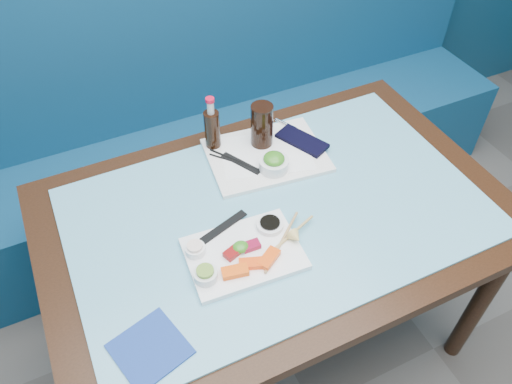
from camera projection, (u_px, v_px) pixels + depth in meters
name	position (u px, v px, depth m)	size (l,w,h in m)	color
booth_bench	(192.00, 142.00, 2.30)	(3.00, 0.56, 1.17)	navy
dining_table	(277.00, 229.00, 1.56)	(1.40, 0.90, 0.75)	black
glass_top	(278.00, 211.00, 1.50)	(1.22, 0.76, 0.01)	#62ABC5
sashimi_plate	(244.00, 254.00, 1.37)	(0.31, 0.22, 0.02)	white
salmon_left	(235.00, 272.00, 1.31)	(0.07, 0.03, 0.02)	#FF530A
salmon_mid	(251.00, 264.00, 1.33)	(0.07, 0.03, 0.02)	#FF450A
salmon_right	(269.00, 258.00, 1.34)	(0.07, 0.03, 0.02)	#FF4D0A
tuna_left	(233.00, 252.00, 1.36)	(0.05, 0.03, 0.02)	maroon
tuna_right	(251.00, 246.00, 1.37)	(0.05, 0.03, 0.02)	maroon
seaweed_garnish	(241.00, 247.00, 1.36)	(0.05, 0.04, 0.02)	#347F1D
ramekin_wasabi	(206.00, 275.00, 1.30)	(0.06, 0.06, 0.03)	white
wasabi_fill	(205.00, 271.00, 1.29)	(0.05, 0.05, 0.01)	olive
ramekin_ginger	(195.00, 250.00, 1.36)	(0.06, 0.06, 0.02)	white
ginger_fill	(195.00, 246.00, 1.35)	(0.04, 0.04, 0.01)	#F6DBCA
soy_dish	(270.00, 225.00, 1.43)	(0.08, 0.08, 0.02)	white
soy_fill	(270.00, 222.00, 1.42)	(0.06, 0.06, 0.01)	black
lemon_wedge	(296.00, 237.00, 1.38)	(0.04, 0.04, 0.03)	#EBCE6F
chopstick_sleeve	(224.00, 226.00, 1.43)	(0.16, 0.03, 0.00)	black
wooden_chopstick_a	(282.00, 241.00, 1.39)	(0.01, 0.01, 0.23)	tan
wooden_chopstick_b	(285.00, 240.00, 1.39)	(0.01, 0.01, 0.24)	tan
serving_tray	(266.00, 155.00, 1.66)	(0.38, 0.28, 0.01)	white
paper_placemat	(266.00, 153.00, 1.65)	(0.29, 0.21, 0.00)	white
seaweed_bowl	(274.00, 164.00, 1.59)	(0.10, 0.10, 0.04)	white
seaweed_salad	(274.00, 159.00, 1.57)	(0.07, 0.07, 0.03)	#357B1C
cola_glass	(262.00, 125.00, 1.63)	(0.07, 0.07, 0.15)	black
navy_pouch	(302.00, 141.00, 1.69)	(0.08, 0.18, 0.01)	black
fork	(286.00, 124.00, 1.75)	(0.01, 0.01, 0.09)	white
black_chopstick_a	(240.00, 164.00, 1.61)	(0.01, 0.01, 0.22)	black
black_chopstick_b	(242.00, 163.00, 1.61)	(0.01, 0.01, 0.25)	black
tray_sleeve	(241.00, 163.00, 1.61)	(0.02, 0.15, 0.00)	black
cola_bottle_body	(212.00, 131.00, 1.64)	(0.05, 0.05, 0.15)	black
cola_bottle_neck	(210.00, 107.00, 1.57)	(0.02, 0.02, 0.04)	silver
cola_bottle_cap	(210.00, 100.00, 1.55)	(0.03, 0.03, 0.01)	red
blue_napkin	(150.00, 349.00, 1.19)	(0.16, 0.16, 0.01)	navy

